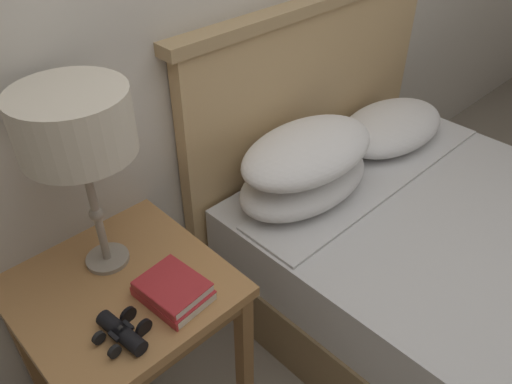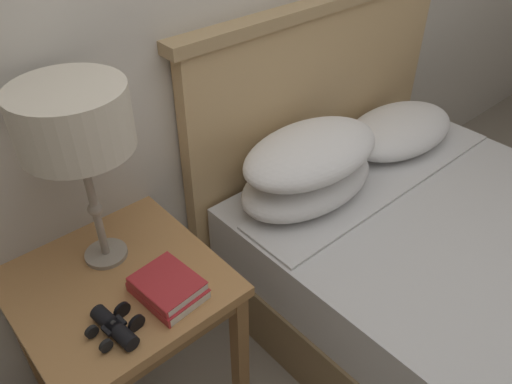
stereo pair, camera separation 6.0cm
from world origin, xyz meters
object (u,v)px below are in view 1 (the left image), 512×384
at_px(book_stacked_on_top, 172,287).
at_px(binoculars_pair, 122,332).
at_px(bed, 455,265).
at_px(nightstand, 124,304).
at_px(table_lamp, 75,127).
at_px(book_on_nightstand, 173,294).

distance_m(book_stacked_on_top, binoculars_pair, 0.18).
bearing_deg(bed, nightstand, 154.24).
height_order(table_lamp, book_stacked_on_top, table_lamp).
relative_size(bed, book_on_nightstand, 8.73).
distance_m(nightstand, book_stacked_on_top, 0.21).
bearing_deg(table_lamp, nightstand, -105.44).
bearing_deg(nightstand, table_lamp, 74.56).
relative_size(bed, binoculars_pair, 11.18).
distance_m(bed, table_lamp, 1.49).
bearing_deg(book_on_nightstand, table_lamp, 102.17).
distance_m(table_lamp, book_stacked_on_top, 0.50).
bearing_deg(bed, table_lamp, 149.08).
xyz_separation_m(table_lamp, book_on_nightstand, (0.06, -0.26, -0.45)).
distance_m(nightstand, book_on_nightstand, 0.20).
bearing_deg(binoculars_pair, table_lamp, 66.72).
bearing_deg(book_on_nightstand, binoculars_pair, -173.83).
distance_m(table_lamp, binoculars_pair, 0.54).
relative_size(book_stacked_on_top, binoculars_pair, 1.19).
bearing_deg(book_stacked_on_top, table_lamp, 102.16).
bearing_deg(book_on_nightstand, nightstand, 120.41).
relative_size(nightstand, book_stacked_on_top, 3.17).
xyz_separation_m(nightstand, book_on_nightstand, (0.09, -0.15, 0.10)).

